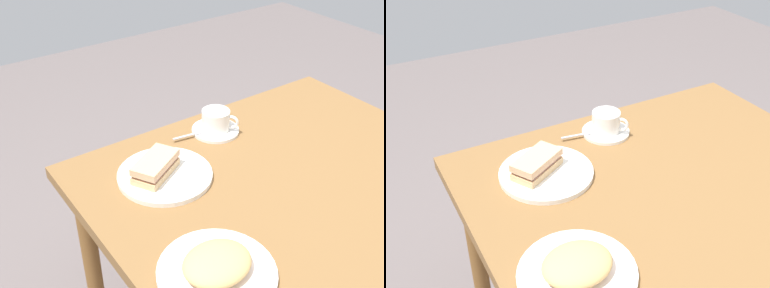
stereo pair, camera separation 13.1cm
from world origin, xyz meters
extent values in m
cube|color=brown|center=(0.00, 0.00, 0.71)|extent=(1.05, 0.83, 0.04)
cylinder|color=brown|center=(-0.46, 0.35, 0.34)|extent=(0.05, 0.05, 0.69)
cylinder|color=brown|center=(0.46, 0.35, 0.34)|extent=(0.05, 0.05, 0.69)
cylinder|color=white|center=(-0.28, 0.18, 0.73)|extent=(0.26, 0.26, 0.01)
cube|color=#DFB47B|center=(-0.30, 0.19, 0.75)|extent=(0.16, 0.13, 0.02)
cube|color=#86594A|center=(-0.30, 0.19, 0.76)|extent=(0.15, 0.12, 0.01)
cube|color=#E2B082|center=(-0.30, 0.19, 0.78)|extent=(0.16, 0.13, 0.02)
cylinder|color=white|center=(-0.02, 0.29, 0.73)|extent=(0.15, 0.15, 0.01)
cylinder|color=white|center=(-0.02, 0.29, 0.77)|extent=(0.09, 0.09, 0.06)
cylinder|color=#B28348|center=(-0.02, 0.29, 0.80)|extent=(0.08, 0.08, 0.01)
torus|color=white|center=(0.01, 0.26, 0.77)|extent=(0.04, 0.04, 0.04)
cube|color=silver|center=(-0.13, 0.31, 0.74)|extent=(0.08, 0.02, 0.00)
ellipsoid|color=silver|center=(-0.08, 0.30, 0.74)|extent=(0.03, 0.02, 0.01)
cylinder|color=white|center=(-0.37, -0.17, 0.73)|extent=(0.25, 0.25, 0.01)
ellipsoid|color=#E2B46C|center=(-0.37, -0.17, 0.76)|extent=(0.15, 0.13, 0.04)
camera|label=1|loc=(-0.81, -0.70, 1.49)|focal=44.43mm
camera|label=2|loc=(-0.70, -0.77, 1.49)|focal=44.43mm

